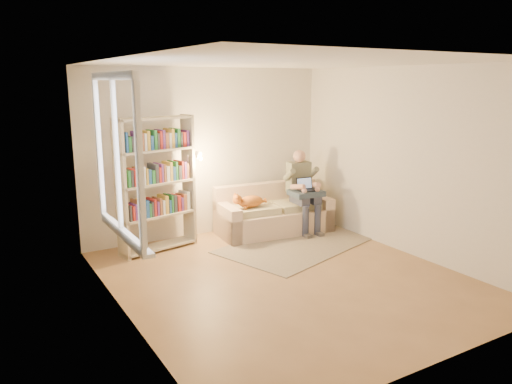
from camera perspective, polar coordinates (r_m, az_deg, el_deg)
floor at (r=6.29m, az=3.54°, el=-9.80°), size 4.50×4.50×0.00m
ceiling at (r=5.83m, az=3.89°, el=14.59°), size 4.00×4.50×0.02m
wall_left at (r=5.09m, az=-15.24°, el=-0.25°), size 0.02×4.50×2.60m
wall_right at (r=7.23m, az=16.95°, el=3.33°), size 0.02×4.50×2.60m
wall_back at (r=7.86m, az=-5.60°, el=4.51°), size 4.00×0.02×2.60m
wall_front at (r=4.30m, az=20.86°, el=-2.94°), size 4.00×0.02×2.60m
window at (r=5.28m, az=-15.32°, el=1.02°), size 0.12×1.52×1.69m
sofa at (r=8.05m, az=1.96°, el=-2.67°), size 1.87×0.98×0.76m
person at (r=8.03m, az=5.31°, el=0.62°), size 0.42×0.62×1.32m
cat at (r=7.69m, az=-0.54°, el=-1.02°), size 0.64×0.26×0.23m
blanket at (r=7.93m, az=5.50°, el=-0.13°), size 0.53×0.45×0.08m
laptop at (r=7.91m, az=5.48°, el=0.54°), size 0.30×0.25×0.25m
bookshelf at (r=7.15m, az=-11.31°, el=1.61°), size 1.31×0.52×1.92m
rug at (r=7.57m, az=4.97°, el=-5.85°), size 2.72×2.08×0.01m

